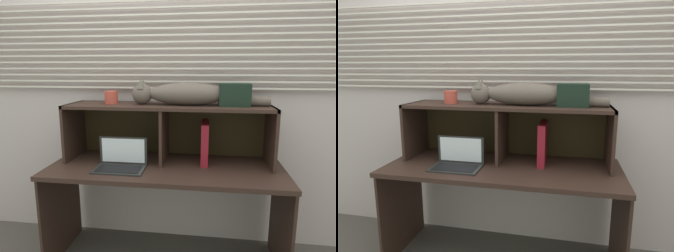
% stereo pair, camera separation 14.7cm
% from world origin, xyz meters
% --- Properties ---
extents(back_panel_with_blinds, '(4.40, 0.08, 2.50)m').
position_xyz_m(back_panel_with_blinds, '(0.00, 0.55, 1.26)').
color(back_panel_with_blinds, beige).
rests_on(back_panel_with_blinds, ground).
extents(desk, '(1.57, 0.63, 0.72)m').
position_xyz_m(desk, '(0.00, 0.19, 0.59)').
color(desk, '#33211B').
rests_on(desk, ground).
extents(hutch_shelf_unit, '(1.42, 0.37, 0.40)m').
position_xyz_m(hutch_shelf_unit, '(-0.00, 0.35, 1.01)').
color(hutch_shelf_unit, '#33211B').
rests_on(hutch_shelf_unit, desk).
extents(cat, '(0.93, 0.18, 0.17)m').
position_xyz_m(cat, '(0.11, 0.32, 1.19)').
color(cat, '#5A4F48').
rests_on(cat, hutch_shelf_unit).
extents(laptop, '(0.33, 0.21, 0.20)m').
position_xyz_m(laptop, '(-0.29, 0.11, 0.76)').
color(laptop, '#262626').
rests_on(laptop, desk).
extents(binder_upright, '(0.05, 0.26, 0.29)m').
position_xyz_m(binder_upright, '(0.26, 0.32, 0.86)').
color(binder_upright, maroon).
rests_on(binder_upright, desk).
extents(book_stack, '(0.15, 0.25, 0.04)m').
position_xyz_m(book_stack, '(-0.31, 0.32, 0.73)').
color(book_stack, '#55683E').
rests_on(book_stack, desk).
extents(small_basket, '(0.09, 0.09, 0.09)m').
position_xyz_m(small_basket, '(-0.41, 0.32, 1.16)').
color(small_basket, '#B94637').
rests_on(small_basket, hutch_shelf_unit).
extents(storage_box, '(0.20, 0.16, 0.15)m').
position_xyz_m(storage_box, '(0.45, 0.32, 1.19)').
color(storage_box, black).
rests_on(storage_box, hutch_shelf_unit).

